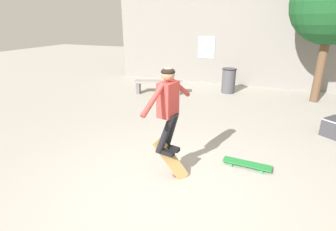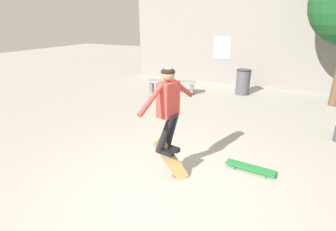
{
  "view_description": "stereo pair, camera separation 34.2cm",
  "coord_description": "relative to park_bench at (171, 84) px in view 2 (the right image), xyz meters",
  "views": [
    {
      "loc": [
        1.3,
        -3.3,
        2.58
      ],
      "look_at": [
        -0.13,
        0.37,
        1.13
      ],
      "focal_mm": 28.0,
      "sensor_mm": 36.0,
      "label": 1
    },
    {
      "loc": [
        1.61,
        -3.16,
        2.58
      ],
      "look_at": [
        -0.13,
        0.37,
        1.13
      ],
      "focal_mm": 28.0,
      "sensor_mm": 36.0,
      "label": 2
    }
  ],
  "objects": [
    {
      "name": "park_bench",
      "position": [
        0.0,
        0.0,
        0.0
      ],
      "size": [
        1.76,
        0.85,
        0.48
      ],
      "rotation": [
        0.0,
        0.0,
        0.3
      ],
      "color": "gray",
      "rests_on": "ground_plane"
    },
    {
      "name": "skateboard_flipping",
      "position": [
        2.34,
        -4.9,
        -0.02
      ],
      "size": [
        0.58,
        0.3,
        0.77
      ],
      "rotation": [
        0.0,
        0.0,
        0.15
      ],
      "color": "#AD894C"
    },
    {
      "name": "trash_bin",
      "position": [
        2.36,
        1.06,
        0.12
      ],
      "size": [
        0.53,
        0.53,
        0.9
      ],
      "color": "#47474C",
      "rests_on": "ground_plane"
    },
    {
      "name": "building_backdrop",
      "position": [
        2.41,
        2.65,
        2.01
      ],
      "size": [
        11.02,
        0.52,
        5.56
      ],
      "color": "gray",
      "rests_on": "ground_plane"
    },
    {
      "name": "skateboard_resting",
      "position": [
        3.55,
        -4.1,
        -0.28
      ],
      "size": [
        0.89,
        0.29,
        0.08
      ],
      "rotation": [
        0.0,
        0.0,
        6.2
      ],
      "color": "#237F38",
      "rests_on": "ground_plane"
    },
    {
      "name": "skater",
      "position": [
        2.3,
        -4.91,
        0.97
      ],
      "size": [
        0.37,
        1.36,
        1.43
      ],
      "rotation": [
        0.0,
        0.0,
        -0.19
      ],
      "color": "#B23833"
    },
    {
      "name": "ground_plane",
      "position": [
        2.43,
        -5.27,
        -0.35
      ],
      "size": [
        40.0,
        40.0,
        0.0
      ],
      "primitive_type": "plane",
      "color": "#A39E93"
    }
  ]
}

